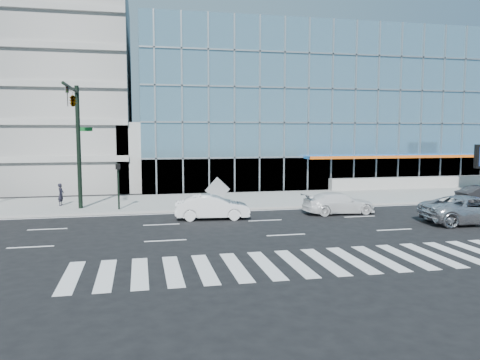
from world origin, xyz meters
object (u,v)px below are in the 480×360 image
object	(u,v)px
silver_suv	(473,210)
white_suv	(339,203)
pedestrian	(61,194)
traffic_signal	(75,116)
ped_signal_post	(118,179)
white_sedan	(212,207)
tilted_panel	(218,190)

from	to	relation	value
silver_suv	white_suv	bearing A→B (deg)	57.83
silver_suv	pedestrian	bearing A→B (deg)	71.07
traffic_signal	ped_signal_post	bearing A→B (deg)	8.52
silver_suv	white_suv	size ratio (longest dim) A/B	1.23
traffic_signal	white_sedan	bearing A→B (deg)	-23.28
ped_signal_post	white_sedan	distance (m)	6.89
silver_suv	white_suv	world-z (taller)	silver_suv
silver_suv	white_sedan	bearing A→B (deg)	78.21
traffic_signal	ped_signal_post	world-z (taller)	traffic_signal
white_suv	pedestrian	world-z (taller)	pedestrian
tilted_panel	pedestrian	bearing A→B (deg)	169.41
ped_signal_post	tilted_panel	distance (m)	7.06
ped_signal_post	silver_suv	world-z (taller)	ped_signal_post
traffic_signal	white_sedan	xyz separation A→B (m)	(8.04, -3.46, -5.44)
white_sedan	pedestrian	bearing A→B (deg)	61.56
white_suv	pedestrian	bearing A→B (deg)	69.15
white_sedan	traffic_signal	bearing A→B (deg)	72.32
ped_signal_post	white_suv	size ratio (longest dim) A/B	0.65
pedestrian	tilted_panel	world-z (taller)	tilted_panel
traffic_signal	ped_signal_post	size ratio (longest dim) A/B	2.67
ped_signal_post	silver_suv	distance (m)	21.43
silver_suv	pedestrian	world-z (taller)	pedestrian
traffic_signal	pedestrian	size ratio (longest dim) A/B	5.26
white_sedan	white_suv	bearing A→B (deg)	-83.06
silver_suv	tilted_panel	distance (m)	16.34
white_sedan	pedestrian	world-z (taller)	pedestrian
silver_suv	pedestrian	xyz separation A→B (m)	(-23.65, 10.92, 0.12)
white_sedan	tilted_panel	xyz separation A→B (m)	(1.23, 5.50, 0.35)
white_sedan	tilted_panel	distance (m)	5.64
silver_suv	ped_signal_post	bearing A→B (deg)	72.91
ped_signal_post	silver_suv	bearing A→B (deg)	-22.93
ped_signal_post	white_suv	world-z (taller)	ped_signal_post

